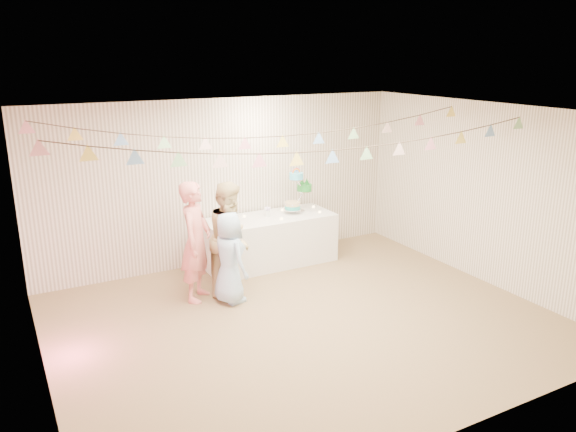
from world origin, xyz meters
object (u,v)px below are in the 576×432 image
cake_stand (298,193)px  person_adult_b (231,238)px  person_adult_a (196,241)px  table (269,240)px  person_child (229,258)px

cake_stand → person_adult_b: bearing=-152.6°
person_adult_a → table: bearing=-24.6°
table → person_child: (-1.11, -1.03, 0.24)m
table → cake_stand: size_ratio=3.07×
cake_stand → person_adult_b: size_ratio=0.42×
table → person_adult_b: person_adult_b is taller
person_child → cake_stand: bearing=-67.1°
person_adult_b → person_child: person_adult_b is taller
person_child → person_adult_b: bearing=-36.8°
person_child → person_adult_a: bearing=39.2°
table → person_adult_a: person_adult_a is taller
table → person_child: size_ratio=1.65×
table → person_adult_a: 1.69m
person_adult_b → person_child: bearing=-163.4°
person_adult_b → cake_stand: bearing=-19.4°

